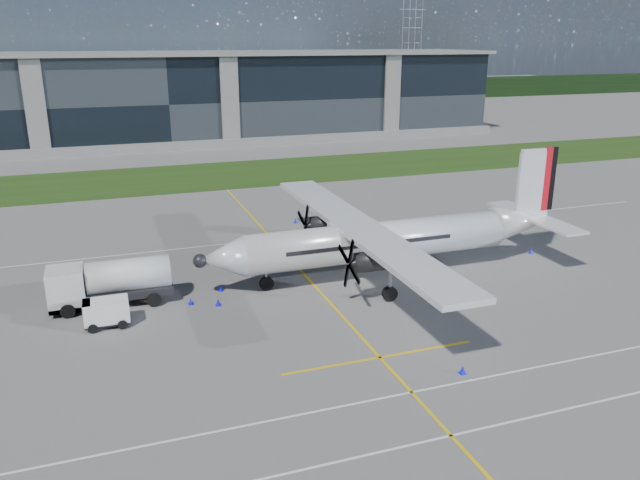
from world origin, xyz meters
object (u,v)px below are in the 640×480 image
object	(u,v)px
turboprop_aircraft	(391,218)
safety_cone_stbdwing	(296,221)
fuel_tanker_truck	(102,284)
safety_cone_nose_stbd	(221,288)
pylon_east	(411,48)
ground_crew_person	(143,287)
safety_cone_nose_port	(218,302)
safety_cone_fwd	(191,301)
safety_cone_portwing	(463,370)
baggage_tug	(107,313)
safety_cone_tail	(531,251)

from	to	relation	value
turboprop_aircraft	safety_cone_stbdwing	distance (m)	16.97
fuel_tanker_truck	safety_cone_nose_stbd	distance (m)	8.33
pylon_east	ground_crew_person	distance (m)	171.64
safety_cone_nose_stbd	pylon_east	bearing A→B (deg)	58.11
safety_cone_nose_port	safety_cone_fwd	distance (m)	1.96
safety_cone_fwd	safety_cone_portwing	distance (m)	19.50
baggage_tug	safety_cone_portwing	size ratio (longest dim) A/B	6.01
pylon_east	safety_cone_portwing	size ratio (longest dim) A/B	60.00
safety_cone_nose_port	safety_cone_nose_stbd	size ratio (longest dim) A/B	1.00
turboprop_aircraft	fuel_tanker_truck	xyz separation A→B (m)	(-21.46, 1.01, -3.04)
fuel_tanker_truck	safety_cone_nose_port	bearing A→B (deg)	-18.91
pylon_east	ground_crew_person	size ratio (longest dim) A/B	15.27
fuel_tanker_truck	safety_cone_nose_stbd	bearing A→B (deg)	0.00
safety_cone_nose_port	safety_cone_stbdwing	distance (m)	20.97
fuel_tanker_truck	safety_cone_tail	bearing A→B (deg)	-0.99
turboprop_aircraft	safety_cone_nose_stbd	distance (m)	13.99
safety_cone_nose_stbd	turboprop_aircraft	bearing A→B (deg)	-4.38
baggage_tug	safety_cone_stbdwing	world-z (taller)	baggage_tug
baggage_tug	safety_cone_stbdwing	distance (m)	26.25
fuel_tanker_truck	safety_cone_portwing	world-z (taller)	fuel_tanker_truck
safety_cone_stbdwing	pylon_east	bearing A→B (deg)	58.47
ground_crew_person	safety_cone_tail	xyz separation A→B (m)	(32.49, -0.74, -0.73)
pylon_east	safety_cone_nose_stbd	xyz separation A→B (m)	(-88.87, -142.82, -14.75)
safety_cone_nose_port	fuel_tanker_truck	bearing A→B (deg)	161.09
fuel_tanker_truck	safety_cone_stbdwing	distance (m)	24.14
safety_cone_nose_stbd	safety_cone_tail	bearing A→B (deg)	-1.29
safety_cone_stbdwing	safety_cone_portwing	bearing A→B (deg)	-90.13
pylon_east	safety_cone_stbdwing	size ratio (longest dim) A/B	60.00
safety_cone_nose_port	safety_cone_portwing	world-z (taller)	same
safety_cone_portwing	safety_cone_nose_stbd	bearing A→B (deg)	122.56
baggage_tug	safety_cone_tail	world-z (taller)	baggage_tug
safety_cone_nose_port	safety_cone_nose_stbd	bearing A→B (deg)	75.64
fuel_tanker_truck	safety_cone_stbdwing	bearing A→B (deg)	38.92
turboprop_aircraft	safety_cone_nose_port	xyz separation A→B (m)	(-13.90, -1.57, -4.41)
turboprop_aircraft	ground_crew_person	size ratio (longest dim) A/B	15.82
baggage_tug	safety_cone_nose_stbd	xyz separation A→B (m)	(8.04, 3.40, -0.65)
safety_cone_nose_port	safety_cone_nose_stbd	distance (m)	2.67
turboprop_aircraft	safety_cone_portwing	distance (m)	16.22
pylon_east	fuel_tanker_truck	distance (m)	173.22
pylon_east	safety_cone_nose_stbd	world-z (taller)	pylon_east
safety_cone_stbdwing	turboprop_aircraft	bearing A→B (deg)	-80.50
fuel_tanker_truck	baggage_tug	distance (m)	3.48
ground_crew_person	safety_cone_portwing	bearing A→B (deg)	-110.20
safety_cone_nose_stbd	safety_cone_tail	world-z (taller)	same
safety_cone_nose_port	safety_cone_tail	world-z (taller)	same
baggage_tug	safety_cone_fwd	world-z (taller)	baggage_tug
turboprop_aircraft	safety_cone_nose_stbd	size ratio (longest dim) A/B	62.17
ground_crew_person	safety_cone_portwing	world-z (taller)	ground_crew_person
turboprop_aircraft	fuel_tanker_truck	world-z (taller)	turboprop_aircraft
ground_crew_person	safety_cone_tail	bearing A→B (deg)	-65.50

